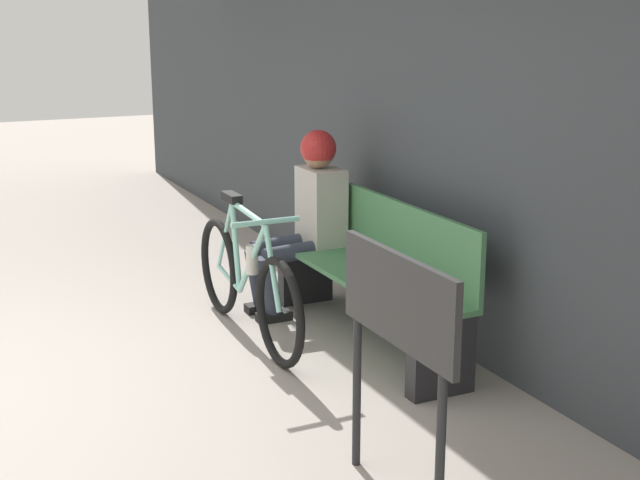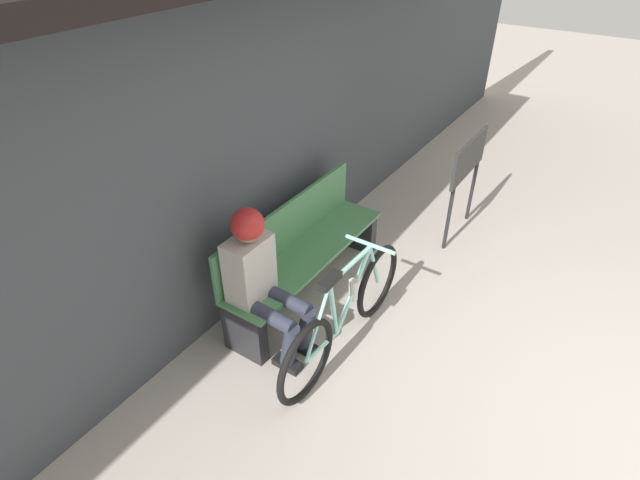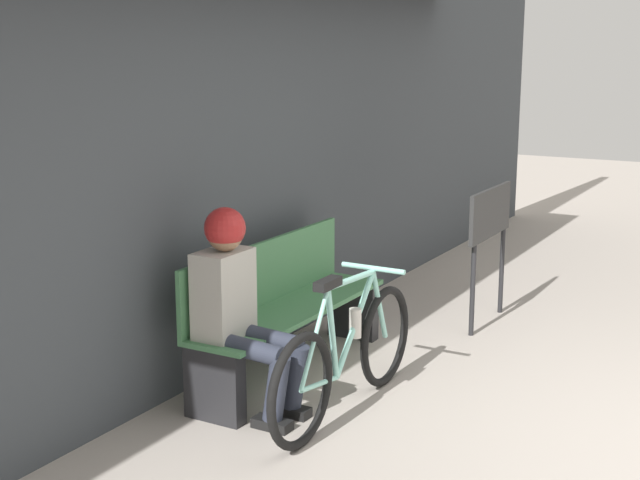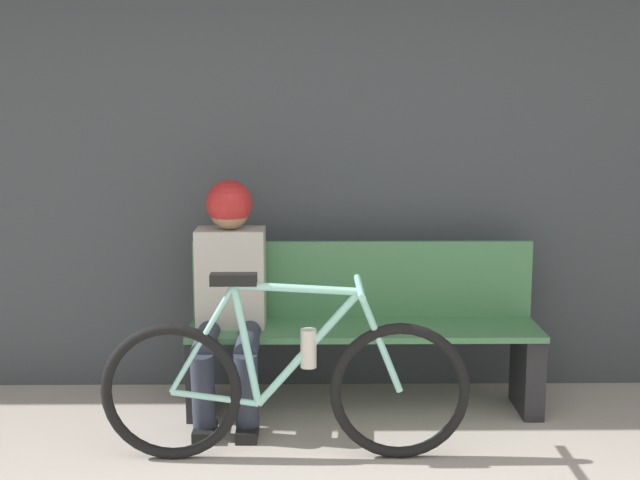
% 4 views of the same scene
% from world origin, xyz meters
% --- Properties ---
extents(ground_plane, '(24.00, 24.00, 0.00)m').
position_xyz_m(ground_plane, '(0.00, 0.00, 0.00)').
color(ground_plane, '#ADA399').
extents(storefront_wall, '(12.00, 0.56, 3.20)m').
position_xyz_m(storefront_wall, '(0.00, 2.85, 1.66)').
color(storefront_wall, '#3D4247').
rests_on(storefront_wall, ground_plane).
extents(park_bench_near, '(1.75, 0.42, 0.84)m').
position_xyz_m(park_bench_near, '(0.11, 2.45, 0.40)').
color(park_bench_near, '#477F51').
rests_on(park_bench_near, ground_plane).
extents(bicycle, '(1.62, 0.40, 0.84)m').
position_xyz_m(bicycle, '(-0.27, 1.81, 0.34)').
color(bicycle, black).
rests_on(bicycle, ground_plane).
extents(person_seated, '(0.34, 0.60, 1.18)m').
position_xyz_m(person_seated, '(-0.56, 2.34, 0.68)').
color(person_seated, '#2D3342').
rests_on(person_seated, ground_plane).
extents(signboard, '(0.81, 0.04, 1.02)m').
position_xyz_m(signboard, '(1.71, 1.68, 0.76)').
color(signboard, '#232326').
rests_on(signboard, ground_plane).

